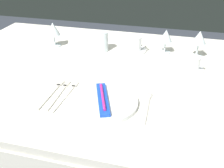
# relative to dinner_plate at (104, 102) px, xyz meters

# --- Properties ---
(dining_table) EXTENTS (1.80, 1.11, 0.74)m
(dining_table) POSITION_rel_dinner_plate_xyz_m (-0.00, 0.28, -0.09)
(dining_table) COLOR silver
(dining_table) RESTS_ON ground
(dinner_plate) EXTENTS (0.26, 0.26, 0.02)m
(dinner_plate) POSITION_rel_dinner_plate_xyz_m (0.00, 0.00, 0.00)
(dinner_plate) COLOR white
(dinner_plate) RESTS_ON dining_table
(toothbrush_package) EXTENTS (0.11, 0.21, 0.02)m
(toothbrush_package) POSITION_rel_dinner_plate_xyz_m (-0.00, 0.00, 0.02)
(toothbrush_package) COLOR blue
(toothbrush_package) RESTS_ON dinner_plate
(fork_outer) EXTENTS (0.03, 0.23, 0.00)m
(fork_outer) POSITION_rel_dinner_plate_xyz_m (-0.16, 0.02, -0.01)
(fork_outer) COLOR beige
(fork_outer) RESTS_ON dining_table
(fork_inner) EXTENTS (0.02, 0.22, 0.00)m
(fork_inner) POSITION_rel_dinner_plate_xyz_m (-0.19, 0.02, -0.01)
(fork_inner) COLOR beige
(fork_inner) RESTS_ON dining_table
(fork_salad) EXTENTS (0.02, 0.22, 0.00)m
(fork_salad) POSITION_rel_dinner_plate_xyz_m (-0.22, 0.02, -0.01)
(fork_salad) COLOR beige
(fork_salad) RESTS_ON dining_table
(spoon_soup) EXTENTS (0.03, 0.20, 0.01)m
(spoon_soup) POSITION_rel_dinner_plate_xyz_m (0.16, 0.04, -0.01)
(spoon_soup) COLOR beige
(spoon_soup) RESTS_ON dining_table
(saucer_left) EXTENTS (0.14, 0.14, 0.01)m
(saucer_left) POSITION_rel_dinner_plate_xyz_m (0.01, 0.53, -0.00)
(saucer_left) COLOR white
(saucer_left) RESTS_ON dining_table
(coffee_cup_left) EXTENTS (0.11, 0.09, 0.07)m
(coffee_cup_left) POSITION_rel_dinner_plate_xyz_m (0.02, 0.53, 0.04)
(coffee_cup_left) COLOR white
(coffee_cup_left) RESTS_ON saucer_left
(saucer_far) EXTENTS (0.13, 0.13, 0.01)m
(saucer_far) POSITION_rel_dinner_plate_xyz_m (0.31, 0.37, -0.00)
(saucer_far) COLOR white
(saucer_far) RESTS_ON dining_table
(coffee_cup_far) EXTENTS (0.10, 0.08, 0.06)m
(coffee_cup_far) POSITION_rel_dinner_plate_xyz_m (0.31, 0.37, 0.03)
(coffee_cup_far) COLOR white
(coffee_cup_far) RESTS_ON saucer_far
(wine_glass_centre) EXTENTS (0.07, 0.07, 0.14)m
(wine_glass_centre) POSITION_rel_dinner_plate_xyz_m (0.34, 0.52, 0.09)
(wine_glass_centre) COLOR silver
(wine_glass_centre) RESTS_ON dining_table
(wine_glass_left) EXTENTS (0.07, 0.07, 0.14)m
(wine_glass_left) POSITION_rel_dinner_plate_xyz_m (-0.43, 0.49, 0.08)
(wine_glass_left) COLOR silver
(wine_glass_left) RESTS_ON dining_table
(wine_glass_right) EXTENTS (0.07, 0.07, 0.13)m
(wine_glass_right) POSITION_rel_dinner_plate_xyz_m (0.18, 0.54, 0.08)
(wine_glass_right) COLOR silver
(wine_glass_right) RESTS_ON dining_table
(drink_tumbler) EXTENTS (0.06, 0.06, 0.11)m
(drink_tumbler) POSITION_rel_dinner_plate_xyz_m (-0.15, 0.49, 0.04)
(drink_tumbler) COLOR silver
(drink_tumbler) RESTS_ON dining_table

